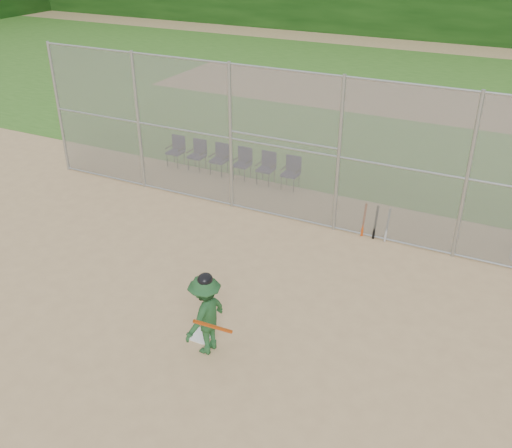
% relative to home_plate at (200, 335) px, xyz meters
% --- Properties ---
extents(ground, '(100.00, 100.00, 0.00)m').
position_rel_home_plate_xyz_m(ground, '(-0.17, 0.24, -0.01)').
color(ground, tan).
rests_on(ground, ground).
extents(grass_strip, '(100.00, 100.00, 0.00)m').
position_rel_home_plate_xyz_m(grass_strip, '(-0.17, 18.24, -0.00)').
color(grass_strip, '#35671F').
rests_on(grass_strip, ground).
extents(dirt_patch_far, '(24.00, 24.00, 0.00)m').
position_rel_home_plate_xyz_m(dirt_patch_far, '(-0.17, 18.24, -0.00)').
color(dirt_patch_far, '#A7815D').
rests_on(dirt_patch_far, ground).
extents(backstop_fence, '(16.09, 0.09, 4.00)m').
position_rel_home_plate_xyz_m(backstop_fence, '(-0.17, 5.24, 2.06)').
color(backstop_fence, gray).
rests_on(backstop_fence, ground).
extents(home_plate, '(0.42, 0.42, 0.02)m').
position_rel_home_plate_xyz_m(home_plate, '(0.00, 0.00, 0.00)').
color(home_plate, white).
rests_on(home_plate, ground).
extents(batter_at_plate, '(0.98, 1.27, 1.68)m').
position_rel_home_plate_xyz_m(batter_at_plate, '(0.32, -0.27, 0.80)').
color(batter_at_plate, '#1D4A24').
rests_on(batter_at_plate, ground).
extents(spare_bats, '(0.66, 0.29, 0.84)m').
position_rel_home_plate_xyz_m(spare_bats, '(1.89, 5.30, 0.41)').
color(spare_bats, '#D84C14').
rests_on(spare_bats, ground).
extents(chair_0, '(0.54, 0.52, 0.96)m').
position_rel_home_plate_xyz_m(chair_0, '(-5.27, 7.09, 0.47)').
color(chair_0, '#0F0F37').
rests_on(chair_0, ground).
extents(chair_1, '(0.54, 0.52, 0.96)m').
position_rel_home_plate_xyz_m(chair_1, '(-4.46, 7.09, 0.47)').
color(chair_1, '#0F0F37').
rests_on(chair_1, ground).
extents(chair_2, '(0.54, 0.52, 0.96)m').
position_rel_home_plate_xyz_m(chair_2, '(-3.65, 7.09, 0.47)').
color(chair_2, '#0F0F37').
rests_on(chair_2, ground).
extents(chair_3, '(0.54, 0.52, 0.96)m').
position_rel_home_plate_xyz_m(chair_3, '(-2.83, 7.09, 0.47)').
color(chair_3, '#0F0F37').
rests_on(chair_3, ground).
extents(chair_4, '(0.54, 0.52, 0.96)m').
position_rel_home_plate_xyz_m(chair_4, '(-2.02, 7.09, 0.47)').
color(chair_4, '#0F0F37').
rests_on(chair_4, ground).
extents(chair_5, '(0.54, 0.52, 0.96)m').
position_rel_home_plate_xyz_m(chair_5, '(-1.21, 7.09, 0.47)').
color(chair_5, '#0F0F37').
rests_on(chair_5, ground).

